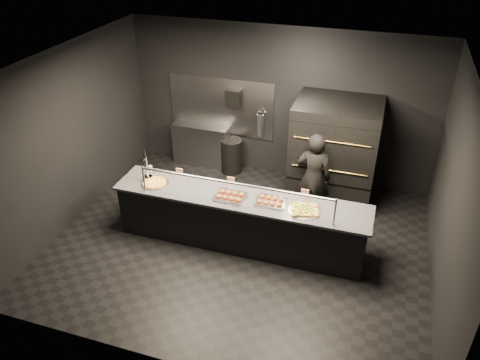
% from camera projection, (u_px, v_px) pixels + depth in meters
% --- Properties ---
extents(room, '(6.04, 6.00, 3.00)m').
position_uv_depth(room, '(240.00, 163.00, 7.08)').
color(room, black).
rests_on(room, ground).
extents(service_counter, '(4.10, 0.78, 1.37)m').
position_uv_depth(service_counter, '(240.00, 220.00, 7.57)').
color(service_counter, black).
rests_on(service_counter, ground).
extents(pizza_oven, '(1.50, 1.23, 1.91)m').
position_uv_depth(pizza_oven, '(334.00, 151.00, 8.54)').
color(pizza_oven, black).
rests_on(pizza_oven, ground).
extents(prep_shelf, '(1.20, 0.35, 0.90)m').
position_uv_depth(prep_shelf, '(202.00, 145.00, 9.88)').
color(prep_shelf, '#99999E').
rests_on(prep_shelf, ground).
extents(towel_dispenser, '(0.30, 0.20, 0.35)m').
position_uv_depth(towel_dispenser, '(234.00, 98.00, 9.19)').
color(towel_dispenser, black).
rests_on(towel_dispenser, room).
extents(fire_extinguisher, '(0.14, 0.14, 0.51)m').
position_uv_depth(fire_extinguisher, '(260.00, 125.00, 9.31)').
color(fire_extinguisher, '#B2B2B7').
rests_on(fire_extinguisher, room).
extents(beer_tap, '(0.15, 0.22, 0.60)m').
position_uv_depth(beer_tap, '(147.00, 172.00, 7.65)').
color(beer_tap, silver).
rests_on(beer_tap, service_counter).
extents(round_pizza, '(0.46, 0.46, 0.03)m').
position_uv_depth(round_pizza, '(155.00, 183.00, 7.65)').
color(round_pizza, silver).
rests_on(round_pizza, service_counter).
extents(slider_tray_a, '(0.54, 0.45, 0.07)m').
position_uv_depth(slider_tray_a, '(230.00, 196.00, 7.29)').
color(slider_tray_a, silver).
rests_on(slider_tray_a, service_counter).
extents(slider_tray_b, '(0.51, 0.42, 0.07)m').
position_uv_depth(slider_tray_b, '(271.00, 201.00, 7.17)').
color(slider_tray_b, silver).
rests_on(slider_tray_b, service_counter).
extents(square_pizza, '(0.50, 0.50, 0.05)m').
position_uv_depth(square_pizza, '(305.00, 210.00, 6.99)').
color(square_pizza, silver).
rests_on(square_pizza, service_counter).
extents(condiment_jar, '(0.16, 0.06, 0.10)m').
position_uv_depth(condiment_jar, '(152.00, 169.00, 7.97)').
color(condiment_jar, silver).
rests_on(condiment_jar, service_counter).
extents(tent_cards, '(2.25, 0.04, 0.15)m').
position_uv_depth(tent_cards, '(237.00, 182.00, 7.56)').
color(tent_cards, white).
rests_on(tent_cards, service_counter).
extents(trash_bin, '(0.43, 0.43, 0.72)m').
position_uv_depth(trash_bin, '(232.00, 156.00, 9.66)').
color(trash_bin, black).
rests_on(trash_bin, ground).
extents(worker, '(0.63, 0.43, 1.66)m').
position_uv_depth(worker, '(313.00, 178.00, 8.00)').
color(worker, black).
rests_on(worker, ground).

